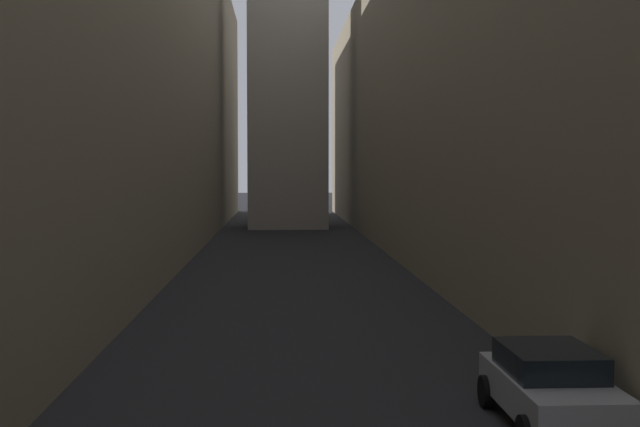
% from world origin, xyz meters
% --- Properties ---
extents(ground_plane, '(264.00, 264.00, 0.00)m').
position_xyz_m(ground_plane, '(0.00, 48.00, 0.00)').
color(ground_plane, '#232326').
extents(building_block_left, '(14.99, 108.00, 21.94)m').
position_xyz_m(building_block_left, '(-12.99, 50.00, 10.97)').
color(building_block_left, gray).
rests_on(building_block_left, ground).
extents(building_block_right, '(15.82, 108.00, 18.64)m').
position_xyz_m(building_block_right, '(13.41, 50.00, 9.32)').
color(building_block_right, gray).
rests_on(building_block_right, ground).
extents(parked_car_right_far, '(1.99, 3.99, 1.50)m').
position_xyz_m(parked_car_right_far, '(4.40, 23.29, 0.80)').
color(parked_car_right_far, '#B7B7BC').
rests_on(parked_car_right_far, ground).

